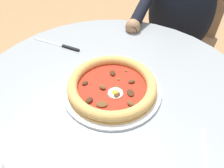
# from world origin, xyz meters

# --- Properties ---
(dining_table) EXTENTS (0.99, 0.99, 0.71)m
(dining_table) POSITION_xyz_m (0.00, 0.00, 0.57)
(dining_table) COLOR gray
(dining_table) RESTS_ON ground
(pizza_on_plate) EXTENTS (0.33, 0.33, 0.04)m
(pizza_on_plate) POSITION_xyz_m (0.00, 0.00, 0.73)
(pizza_on_plate) COLOR white
(pizza_on_plate) RESTS_ON dining_table
(steak_knife) EXTENTS (0.22, 0.05, 0.01)m
(steak_knife) POSITION_xyz_m (-0.26, 0.20, 0.72)
(steak_knife) COLOR silver
(steak_knife) RESTS_ON dining_table
(fork_utensil) EXTENTS (0.02, 0.18, 0.00)m
(fork_utensil) POSITION_xyz_m (0.29, -0.18, 0.72)
(fork_utensil) COLOR #BCBCC1
(fork_utensil) RESTS_ON dining_table
(diner_person) EXTENTS (0.45, 0.48, 1.16)m
(diner_person) POSITION_xyz_m (0.21, 0.66, 0.51)
(diner_person) COLOR #282833
(diner_person) RESTS_ON ground
(cafe_chair_diner) EXTENTS (0.55, 0.55, 0.87)m
(cafe_chair_diner) POSITION_xyz_m (0.26, 0.80, 0.53)
(cafe_chair_diner) COLOR #957050
(cafe_chair_diner) RESTS_ON ground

